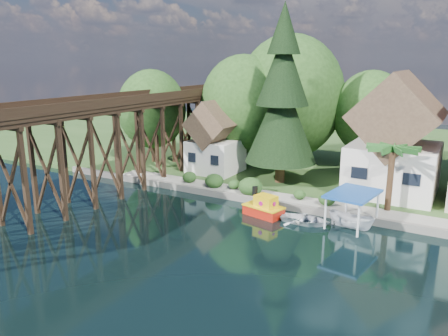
{
  "coord_description": "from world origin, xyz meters",
  "views": [
    {
      "loc": [
        12.9,
        -25.24,
        12.46
      ],
      "look_at": [
        -5.06,
        6.0,
        3.47
      ],
      "focal_mm": 35.0,
      "sensor_mm": 36.0,
      "label": 1
    }
  ],
  "objects_px": {
    "trestle_bridge": "(120,137)",
    "boat_canopy": "(352,213)",
    "palm_tree": "(393,150)",
    "shed": "(216,142)",
    "tugboat": "(264,208)",
    "house_left": "(395,143)",
    "boat_white_a": "(305,218)",
    "conifer": "(282,99)"
  },
  "relations": [
    {
      "from": "palm_tree",
      "to": "boat_canopy",
      "type": "distance_m",
      "value": 6.22
    },
    {
      "from": "palm_tree",
      "to": "shed",
      "type": "bearing_deg",
      "value": 167.94
    },
    {
      "from": "conifer",
      "to": "tugboat",
      "type": "height_order",
      "value": "conifer"
    },
    {
      "from": "palm_tree",
      "to": "boat_canopy",
      "type": "height_order",
      "value": "palm_tree"
    },
    {
      "from": "house_left",
      "to": "boat_white_a",
      "type": "relative_size",
      "value": 2.87
    },
    {
      "from": "shed",
      "to": "tugboat",
      "type": "distance_m",
      "value": 13.65
    },
    {
      "from": "conifer",
      "to": "boat_white_a",
      "type": "xyz_separation_m",
      "value": [
        5.7,
        -8.41,
        -8.37
      ]
    },
    {
      "from": "tugboat",
      "to": "boat_white_a",
      "type": "height_order",
      "value": "tugboat"
    },
    {
      "from": "trestle_bridge",
      "to": "boat_white_a",
      "type": "bearing_deg",
      "value": 1.72
    },
    {
      "from": "boat_white_a",
      "to": "boat_canopy",
      "type": "bearing_deg",
      "value": -82.43
    },
    {
      "from": "palm_tree",
      "to": "boat_canopy",
      "type": "xyz_separation_m",
      "value": [
        -1.88,
        -4.11,
        -4.28
      ]
    },
    {
      "from": "boat_canopy",
      "to": "shed",
      "type": "bearing_deg",
      "value": 154.25
    },
    {
      "from": "shed",
      "to": "conifer",
      "type": "xyz_separation_m",
      "value": [
        7.71,
        -0.36,
        4.94
      ]
    },
    {
      "from": "tugboat",
      "to": "boat_canopy",
      "type": "relative_size",
      "value": 0.73
    },
    {
      "from": "house_left",
      "to": "conifer",
      "type": "bearing_deg",
      "value": -169.73
    },
    {
      "from": "palm_tree",
      "to": "boat_canopy",
      "type": "bearing_deg",
      "value": -114.55
    },
    {
      "from": "tugboat",
      "to": "boat_canopy",
      "type": "xyz_separation_m",
      "value": [
        6.88,
        0.75,
        0.53
      ]
    },
    {
      "from": "conifer",
      "to": "boat_canopy",
      "type": "bearing_deg",
      "value": -40.43
    },
    {
      "from": "trestle_bridge",
      "to": "shed",
      "type": "distance_m",
      "value": 10.69
    },
    {
      "from": "trestle_bridge",
      "to": "shed",
      "type": "bearing_deg",
      "value": 61.81
    },
    {
      "from": "trestle_bridge",
      "to": "house_left",
      "type": "xyz_separation_m",
      "value": [
        23.0,
        10.83,
        -0.21
      ]
    },
    {
      "from": "tugboat",
      "to": "palm_tree",
      "type": "bearing_deg",
      "value": 29.04
    },
    {
      "from": "palm_tree",
      "to": "tugboat",
      "type": "relative_size",
      "value": 1.62
    },
    {
      "from": "shed",
      "to": "palm_tree",
      "type": "bearing_deg",
      "value": -12.06
    },
    {
      "from": "house_left",
      "to": "shed",
      "type": "relative_size",
      "value": 1.4
    },
    {
      "from": "trestle_bridge",
      "to": "palm_tree",
      "type": "bearing_deg",
      "value": 12.71
    },
    {
      "from": "tugboat",
      "to": "shed",
      "type": "bearing_deg",
      "value": 138.22
    },
    {
      "from": "house_left",
      "to": "boat_canopy",
      "type": "relative_size",
      "value": 2.28
    },
    {
      "from": "house_left",
      "to": "shed",
      "type": "height_order",
      "value": "house_left"
    },
    {
      "from": "boat_white_a",
      "to": "boat_canopy",
      "type": "relative_size",
      "value": 0.8
    },
    {
      "from": "trestle_bridge",
      "to": "boat_white_a",
      "type": "relative_size",
      "value": 11.52
    },
    {
      "from": "trestle_bridge",
      "to": "conifer",
      "type": "xyz_separation_m",
      "value": [
        12.71,
        8.96,
        3.42
      ]
    },
    {
      "from": "house_left",
      "to": "palm_tree",
      "type": "relative_size",
      "value": 1.92
    },
    {
      "from": "house_left",
      "to": "palm_tree",
      "type": "xyz_separation_m",
      "value": [
        0.67,
        -5.49,
        0.36
      ]
    },
    {
      "from": "shed",
      "to": "house_left",
      "type": "bearing_deg",
      "value": 4.77
    },
    {
      "from": "tugboat",
      "to": "boat_white_a",
      "type": "xyz_separation_m",
      "value": [
        3.5,
        0.08,
        -0.3
      ]
    },
    {
      "from": "shed",
      "to": "boat_white_a",
      "type": "bearing_deg",
      "value": -33.2
    },
    {
      "from": "house_left",
      "to": "boat_canopy",
      "type": "xyz_separation_m",
      "value": [
        -1.21,
        -9.6,
        -3.91
      ]
    },
    {
      "from": "trestle_bridge",
      "to": "palm_tree",
      "type": "height_order",
      "value": "trestle_bridge"
    },
    {
      "from": "shed",
      "to": "conifer",
      "type": "height_order",
      "value": "conifer"
    },
    {
      "from": "palm_tree",
      "to": "boat_white_a",
      "type": "height_order",
      "value": "palm_tree"
    },
    {
      "from": "trestle_bridge",
      "to": "boat_canopy",
      "type": "relative_size",
      "value": 9.16
    }
  ]
}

